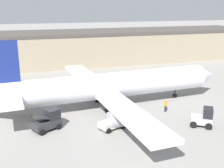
{
  "coord_description": "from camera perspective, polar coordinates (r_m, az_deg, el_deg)",
  "views": [
    {
      "loc": [
        -11.91,
        -37.59,
        14.61
      ],
      "look_at": [
        0.0,
        0.0,
        3.44
      ],
      "focal_mm": 45.0,
      "sensor_mm": 36.0,
      "label": 1
    }
  ],
  "objects": [
    {
      "name": "ground_plane",
      "position": [
        42.05,
        0.0,
        -4.52
      ],
      "size": [
        400.0,
        400.0,
        0.0
      ],
      "primitive_type": "plane",
      "color": "gray"
    },
    {
      "name": "terminal_building",
      "position": [
        73.79,
        -3.76,
        7.59
      ],
      "size": [
        86.91,
        15.09,
        8.17
      ],
      "color": "gray",
      "rests_on": "ground_plane"
    },
    {
      "name": "airplane",
      "position": [
        40.76,
        -1.19,
        -0.52
      ],
      "size": [
        37.75,
        35.47,
        10.47
      ],
      "rotation": [
        0.0,
        0.0,
        0.06
      ],
      "color": "silver",
      "rests_on": "ground_plane"
    },
    {
      "name": "ground_crew_worker",
      "position": [
        40.36,
        10.83,
        -4.23
      ],
      "size": [
        0.4,
        0.4,
        1.83
      ],
      "rotation": [
        0.0,
        0.0,
        5.6
      ],
      "color": "#1E2338",
      "rests_on": "ground_plane"
    },
    {
      "name": "baggage_tug",
      "position": [
        36.79,
        18.07,
        -6.54
      ],
      "size": [
        3.32,
        3.16,
        2.45
      ],
      "rotation": [
        0.0,
        0.0,
        -0.6
      ],
      "color": "#B2B2B7",
      "rests_on": "ground_plane"
    },
    {
      "name": "belt_loader_truck",
      "position": [
        34.98,
        -12.87,
        -7.25
      ],
      "size": [
        3.76,
        3.26,
        2.46
      ],
      "rotation": [
        0.0,
        0.0,
        0.48
      ],
      "color": "#2D2D33",
      "rests_on": "ground_plane"
    },
    {
      "name": "pushback_tug",
      "position": [
        34.42,
        0.23,
        -7.51
      ],
      "size": [
        3.32,
        2.66,
        2.17
      ],
      "rotation": [
        0.0,
        0.0,
        0.36
      ],
      "color": "beige",
      "rests_on": "ground_plane"
    }
  ]
}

